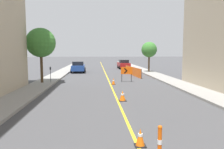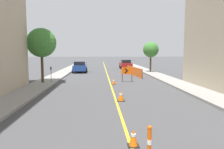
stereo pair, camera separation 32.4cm
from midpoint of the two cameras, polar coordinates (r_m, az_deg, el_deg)
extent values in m
cube|color=gold|center=(30.94, -1.09, 0.48)|extent=(0.12, 70.75, 0.01)
cube|color=gray|center=(31.31, -12.26, 0.55)|extent=(2.04, 70.75, 0.16)
cube|color=gray|center=(31.73, 9.92, 0.67)|extent=(2.04, 70.75, 0.16)
cube|color=black|center=(7.10, 6.97, -17.99)|extent=(0.35, 0.35, 0.03)
cone|color=orange|center=(6.99, 7.00, -15.91)|extent=(0.28, 0.28, 0.52)
cylinder|color=white|center=(6.97, 7.01, -15.43)|extent=(0.14, 0.14, 0.08)
cube|color=black|center=(13.08, 3.04, -6.83)|extent=(0.46, 0.46, 0.03)
cone|color=orange|center=(13.01, 3.05, -5.52)|extent=(0.37, 0.37, 0.58)
cylinder|color=white|center=(13.00, 3.05, -5.21)|extent=(0.19, 0.19, 0.09)
cube|color=black|center=(19.48, 0.89, -2.64)|extent=(0.37, 0.37, 0.03)
cone|color=orange|center=(19.44, 0.89, -1.76)|extent=(0.30, 0.30, 0.57)
cylinder|color=white|center=(19.43, 0.89, -1.56)|extent=(0.15, 0.15, 0.09)
cylinder|color=white|center=(5.31, 11.54, -16.92)|extent=(0.11, 0.11, 0.11)
sphere|color=#EF560C|center=(5.19, 11.62, -13.46)|extent=(0.10, 0.10, 0.10)
cube|color=#EF560C|center=(21.28, 4.40, 1.02)|extent=(1.11, 0.10, 0.68)
cube|color=black|center=(21.22, 4.20, 1.27)|extent=(0.33, 0.03, 0.33)
cube|color=black|center=(21.24, 4.19, 0.75)|extent=(0.33, 0.03, 0.33)
cylinder|color=black|center=(21.30, 3.13, -0.92)|extent=(0.06, 0.06, 0.76)
cylinder|color=black|center=(21.42, 5.63, -0.90)|extent=(0.06, 0.06, 0.76)
cube|color=#EF560C|center=(27.42, 6.07, 0.87)|extent=(0.74, 7.44, 1.06)
cylinder|color=#262626|center=(23.84, 8.33, 0.10)|extent=(0.05, 0.05, 1.06)
cylinder|color=#262626|center=(31.04, 4.33, 1.46)|extent=(0.05, 0.05, 1.06)
cube|color=navy|center=(31.82, -8.08, 1.80)|extent=(1.95, 4.36, 0.72)
cube|color=black|center=(31.57, -8.13, 2.92)|extent=(1.60, 1.99, 0.55)
cylinder|color=black|center=(33.25, -9.34, 1.32)|extent=(0.24, 0.65, 0.64)
cylinder|color=black|center=(33.11, -6.40, 1.35)|extent=(0.24, 0.65, 0.64)
cylinder|color=black|center=(30.61, -9.88, 0.93)|extent=(0.24, 0.65, 0.64)
cylinder|color=black|center=(30.46, -6.68, 0.96)|extent=(0.24, 0.65, 0.64)
cube|color=maroon|center=(38.57, 3.80, 2.53)|extent=(1.94, 4.36, 0.72)
cube|color=black|center=(38.32, 3.85, 3.46)|extent=(1.59, 1.98, 0.55)
cylinder|color=black|center=(39.82, 2.34, 2.12)|extent=(0.24, 0.65, 0.64)
cylinder|color=black|center=(40.02, 4.78, 2.13)|extent=(0.24, 0.65, 0.64)
cylinder|color=black|center=(37.17, 2.74, 1.86)|extent=(0.24, 0.65, 0.64)
cylinder|color=black|center=(37.39, 5.35, 1.86)|extent=(0.24, 0.65, 0.64)
cylinder|color=#4C4C51|center=(20.56, -15.19, -0.36)|extent=(0.05, 0.05, 1.16)
cube|color=#33383D|center=(20.50, -15.24, 1.56)|extent=(0.12, 0.10, 0.22)
sphere|color=#33383D|center=(20.49, -15.25, 1.87)|extent=(0.11, 0.11, 0.11)
cylinder|color=#4C3823|center=(20.69, -17.33, 1.62)|extent=(0.24, 0.24, 2.60)
sphere|color=#38752D|center=(20.66, -17.52, 7.93)|extent=(2.61, 2.61, 2.61)
cylinder|color=#4C3823|center=(31.23, 10.33, 2.83)|extent=(0.24, 0.24, 2.29)
sphere|color=#38752D|center=(31.20, 10.40, 6.42)|extent=(2.16, 2.16, 2.16)
camera|label=1|loc=(0.16, -89.50, 0.05)|focal=35.00mm
camera|label=2|loc=(0.16, 90.50, -0.05)|focal=35.00mm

